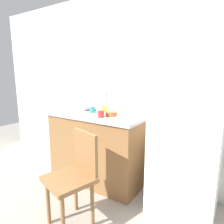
% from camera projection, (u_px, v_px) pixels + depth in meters
% --- Properties ---
extents(ground_plane, '(8.00, 8.00, 0.00)m').
position_uv_depth(ground_plane, '(74.00, 208.00, 2.13)').
color(ground_plane, '#9E998E').
extents(back_wall, '(4.80, 0.10, 2.46)m').
position_uv_depth(back_wall, '(121.00, 88.00, 2.71)').
color(back_wall, white).
rests_on(back_wall, ground_plane).
extents(cabinet_base, '(1.22, 0.60, 0.88)m').
position_uv_depth(cabinet_base, '(98.00, 148.00, 2.65)').
color(cabinet_base, olive).
rests_on(cabinet_base, ground_plane).
extents(countertop, '(1.26, 0.64, 0.04)m').
position_uv_depth(countertop, '(98.00, 115.00, 2.56)').
color(countertop, '#B7B7BC').
rests_on(countertop, cabinet_base).
extents(faucet, '(0.02, 0.02, 0.28)m').
position_uv_depth(faucet, '(103.00, 100.00, 2.79)').
color(faucet, '#B7B7BC').
rests_on(faucet, countertop).
extents(refrigerator, '(0.63, 0.63, 1.21)m').
position_uv_depth(refrigerator, '(186.00, 155.00, 2.01)').
color(refrigerator, white).
rests_on(refrigerator, ground_plane).
extents(chair, '(0.50, 0.50, 0.89)m').
position_uv_depth(chair, '(75.00, 174.00, 1.85)').
color(chair, olive).
rests_on(chair, ground_plane).
extents(terracotta_bowl, '(0.14, 0.14, 0.05)m').
position_uv_depth(terracotta_bowl, '(111.00, 114.00, 2.40)').
color(terracotta_bowl, '#B25B33').
rests_on(terracotta_bowl, countertop).
extents(hotplate, '(0.17, 0.17, 0.02)m').
position_uv_depth(hotplate, '(90.00, 109.00, 2.76)').
color(hotplate, '#2D2D2D').
rests_on(hotplate, countertop).
extents(cup_yellow, '(0.08, 0.08, 0.08)m').
position_uv_depth(cup_yellow, '(104.00, 109.00, 2.63)').
color(cup_yellow, yellow).
rests_on(cup_yellow, countertop).
extents(cup_red, '(0.08, 0.08, 0.08)m').
position_uv_depth(cup_red, '(101.00, 114.00, 2.32)').
color(cup_red, red).
rests_on(cup_red, countertop).
extents(cup_teal, '(0.07, 0.07, 0.08)m').
position_uv_depth(cup_teal, '(93.00, 110.00, 2.59)').
color(cup_teal, teal).
rests_on(cup_teal, countertop).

